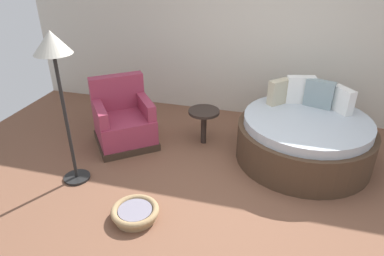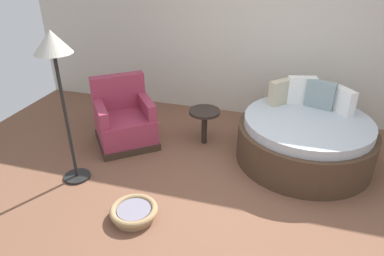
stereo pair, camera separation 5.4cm
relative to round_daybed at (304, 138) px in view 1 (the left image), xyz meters
The scene contains 7 objects.
ground_plane 1.31m from the round_daybed, 126.35° to the right, with size 8.00×8.00×0.02m, color brown.
back_wall 1.91m from the round_daybed, 120.21° to the left, with size 8.00×0.12×3.01m, color beige.
round_daybed is the anchor object (origin of this frame).
red_armchair 2.51m from the round_daybed, behind, with size 1.12×1.12×0.94m.
pet_basket 2.40m from the round_daybed, 135.07° to the right, with size 0.51×0.51×0.13m.
side_table 1.39m from the round_daybed, behind, with size 0.44×0.44×0.52m.
floor_lamp 3.19m from the round_daybed, 155.28° to the right, with size 0.40×0.40×1.82m.
Camera 1 is at (0.40, -3.22, 2.58)m, focal length 32.51 mm.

